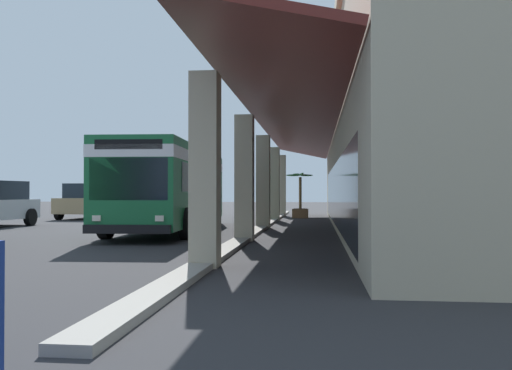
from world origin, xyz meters
The scene contains 6 objects.
ground centered at (0.00, 8.00, 0.00)m, with size 120.00×120.00×0.00m, color #2D2D30.
curb_strip centered at (2.42, 4.56, 0.06)m, with size 35.36×0.50×0.12m, color #9E998E.
plaza_building centered at (2.42, 14.19, 3.78)m, with size 29.76×16.83×7.55m.
transit_bus centered at (4.49, 1.28, 1.85)m, with size 11.32×3.18×3.34m.
parked_suv_tan centered at (-4.84, -5.94, 1.02)m, with size 4.95×2.49×1.97m.
potted_palm centered at (-6.68, 5.87, 0.63)m, with size 1.57×1.60×2.63m.
Camera 1 is at (24.69, 6.77, 1.46)m, focal length 38.05 mm.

